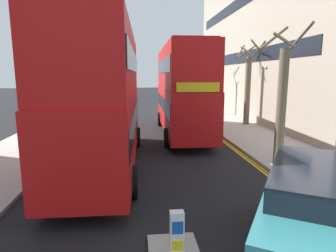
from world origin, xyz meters
name	(u,v)px	position (x,y,z in m)	size (l,w,h in m)	color
sidewalk_right	(257,138)	(6.50, 16.00, 0.07)	(4.00, 80.00, 0.14)	#ADA89E
sidewalk_left	(35,143)	(-6.50, 16.00, 0.07)	(4.00, 80.00, 0.14)	#ADA89E
kerb_line_outer	(234,148)	(4.40, 14.00, 0.00)	(0.10, 56.00, 0.01)	yellow
kerb_line_inner	(232,148)	(4.24, 14.00, 0.00)	(0.10, 56.00, 0.01)	yellow
keep_left_bollard	(177,240)	(0.00, 4.74, 0.61)	(0.36, 0.28, 1.11)	silver
double_decker_bus_away	(104,95)	(-2.08, 11.65, 3.03)	(2.98, 10.86, 5.64)	red
double_decker_bus_oncoming	(182,88)	(2.16, 17.96, 3.03)	(2.95, 10.85, 5.64)	red
taxi_minivan	(317,224)	(2.60, 4.23, 1.07)	(4.09, 5.08, 2.12)	teal
pedestrian_far	(201,106)	(5.30, 26.17, 0.99)	(0.34, 0.22, 1.62)	#2D2D38
street_tree_near	(207,86)	(7.61, 33.61, 2.58)	(1.58, 1.61, 5.26)	#6B6047
street_tree_mid	(248,87)	(7.58, 20.57, 2.98)	(2.08, 2.09, 6.19)	#6B6047
street_tree_far	(282,103)	(5.19, 10.80, 2.73)	(1.69, 1.53, 5.74)	#6B6047
street_tree_distant	(204,81)	(5.68, 27.00, 3.31)	(1.74, 1.71, 6.61)	#6B6047
townhouse_terrace_right	(290,40)	(13.50, 25.77, 7.06)	(10.08, 28.00, 14.11)	#B2A893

